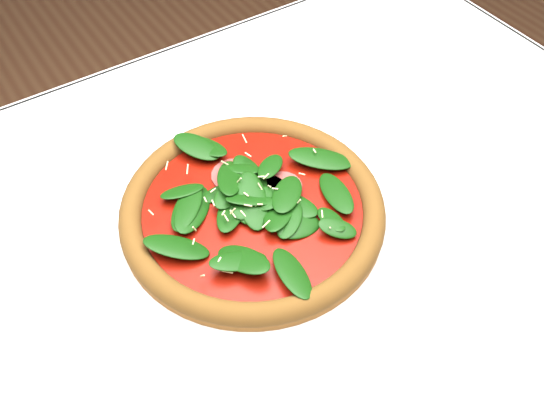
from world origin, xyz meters
TOP-DOWN VIEW (x-y plane):
  - dining_table at (0.00, 0.00)m, footprint 1.21×0.81m
  - plate at (0.00, 0.01)m, footprint 0.37×0.37m
  - pizza at (0.00, 0.01)m, footprint 0.36×0.36m
  - saucer_far at (0.45, 0.20)m, footprint 0.15×0.15m

SIDE VIEW (x-z plane):
  - dining_table at x=0.00m, z-range 0.27..1.02m
  - saucer_far at x=0.45m, z-range 0.75..0.76m
  - plate at x=0.00m, z-range 0.75..0.77m
  - pizza at x=0.00m, z-range 0.76..0.80m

